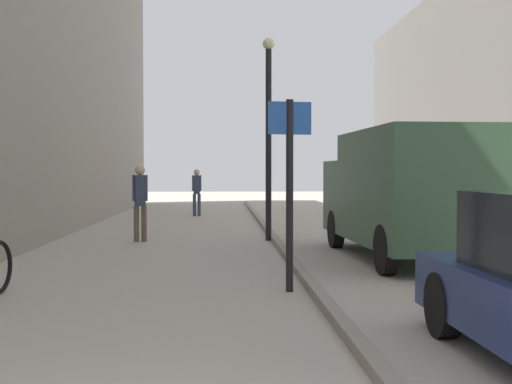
# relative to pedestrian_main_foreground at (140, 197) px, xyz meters

# --- Properties ---
(ground_plane) EXTENTS (80.00, 80.00, 0.00)m
(ground_plane) POSITION_rel_pedestrian_main_foreground_xyz_m (1.55, -1.28, -1.03)
(ground_plane) COLOR #A8A093
(kerb_strip) EXTENTS (0.16, 40.00, 0.12)m
(kerb_strip) POSITION_rel_pedestrian_main_foreground_xyz_m (3.13, -1.28, -0.97)
(kerb_strip) COLOR gray
(kerb_strip) RESTS_ON ground_plane
(pedestrian_main_foreground) EXTENTS (0.35, 0.25, 1.78)m
(pedestrian_main_foreground) POSITION_rel_pedestrian_main_foreground_xyz_m (0.00, 0.00, 0.00)
(pedestrian_main_foreground) COLOR brown
(pedestrian_main_foreground) RESTS_ON ground_plane
(pedestrian_mid_block) EXTENTS (0.34, 0.22, 1.71)m
(pedestrian_mid_block) POSITION_rel_pedestrian_main_foreground_xyz_m (0.98, 9.02, -0.04)
(pedestrian_mid_block) COLOR #2D3851
(pedestrian_mid_block) RESTS_ON ground_plane
(delivery_van) EXTENTS (2.26, 5.50, 2.36)m
(delivery_van) POSITION_rel_pedestrian_main_foreground_xyz_m (5.32, -3.35, 0.24)
(delivery_van) COLOR #335138
(delivery_van) RESTS_ON ground_plane
(street_sign_post) EXTENTS (0.60, 0.13, 2.60)m
(street_sign_post) POSITION_rel_pedestrian_main_foreground_xyz_m (2.80, -6.62, 0.52)
(street_sign_post) COLOR black
(street_sign_post) RESTS_ON ground_plane
(lamp_post) EXTENTS (0.28, 0.28, 4.76)m
(lamp_post) POSITION_rel_pedestrian_main_foreground_xyz_m (2.99, 0.12, 1.69)
(lamp_post) COLOR black
(lamp_post) RESTS_ON ground_plane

